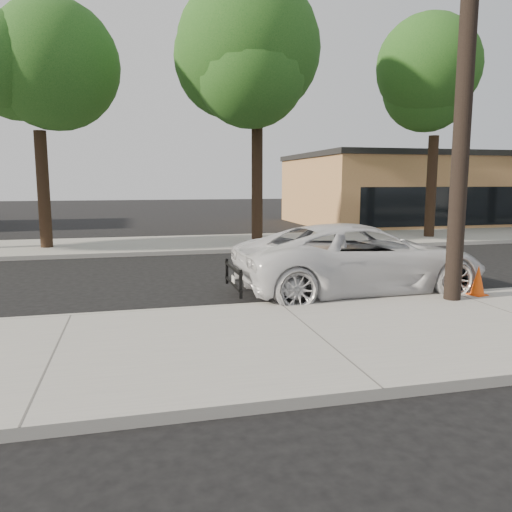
% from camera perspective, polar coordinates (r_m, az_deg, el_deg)
% --- Properties ---
extents(ground, '(120.00, 120.00, 0.00)m').
position_cam_1_polar(ground, '(12.22, -0.18, -3.69)').
color(ground, black).
rests_on(ground, ground).
extents(near_sidewalk, '(90.00, 4.40, 0.15)m').
position_cam_1_polar(near_sidewalk, '(8.22, 6.98, -9.33)').
color(near_sidewalk, gray).
rests_on(near_sidewalk, ground).
extents(far_sidewalk, '(90.00, 5.00, 0.15)m').
position_cam_1_polar(far_sidewalk, '(20.45, -5.80, 1.45)').
color(far_sidewalk, gray).
rests_on(far_sidewalk, ground).
extents(curb_near, '(90.00, 0.12, 0.16)m').
position_cam_1_polar(curb_near, '(10.22, 2.60, -5.70)').
color(curb_near, '#9E9B93').
rests_on(curb_near, ground).
extents(building_main, '(18.00, 10.00, 4.00)m').
position_cam_1_polar(building_main, '(33.41, 20.63, 7.00)').
color(building_main, '#B2784A').
rests_on(building_main, ground).
extents(utility_pole, '(1.40, 0.34, 9.00)m').
position_cam_1_polar(utility_pole, '(11.17, 22.82, 18.79)').
color(utility_pole, black).
rests_on(utility_pole, near_sidewalk).
extents(tree_b, '(4.34, 4.20, 8.45)m').
position_cam_1_polar(tree_b, '(20.21, -23.32, 18.04)').
color(tree_b, black).
rests_on(tree_b, far_sidewalk).
extents(tree_c, '(4.96, 4.80, 9.55)m').
position_cam_1_polar(tree_c, '(20.35, 0.88, 20.81)').
color(tree_c, black).
rests_on(tree_c, far_sidewalk).
extents(tree_d, '(4.50, 4.35, 8.75)m').
position_cam_1_polar(tree_d, '(23.79, 20.52, 17.17)').
color(tree_d, black).
rests_on(tree_d, far_sidewalk).
extents(police_cruiser, '(5.90, 2.88, 1.61)m').
position_cam_1_polar(police_cruiser, '(11.87, 11.77, -0.26)').
color(police_cruiser, silver).
rests_on(police_cruiser, ground).
extents(traffic_cone, '(0.41, 0.41, 0.65)m').
position_cam_1_polar(traffic_cone, '(11.78, 24.04, -2.58)').
color(traffic_cone, '#E74A0C').
rests_on(traffic_cone, near_sidewalk).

